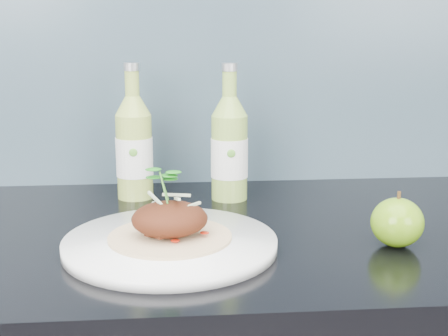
{
  "coord_description": "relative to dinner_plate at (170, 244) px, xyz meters",
  "views": [
    {
      "loc": [
        -0.08,
        0.79,
        1.2
      ],
      "look_at": [
        -0.0,
        1.67,
        1.0
      ],
      "focal_mm": 50.0,
      "sensor_mm": 36.0,
      "label": 1
    }
  ],
  "objects": [
    {
      "name": "dinner_plate",
      "position": [
        0.0,
        0.0,
        0.0
      ],
      "size": [
        0.33,
        0.33,
        0.02
      ],
      "color": "white",
      "rests_on": "kitchen_counter"
    },
    {
      "name": "pork_taco",
      "position": [
        -0.0,
        0.0,
        0.04
      ],
      "size": [
        0.17,
        0.17,
        0.1
      ],
      "color": "tan",
      "rests_on": "dinner_plate"
    },
    {
      "name": "green_apple",
      "position": [
        0.32,
        -0.01,
        0.03
      ],
      "size": [
        0.08,
        0.08,
        0.08
      ],
      "rotation": [
        0.0,
        0.0,
        -0.16
      ],
      "color": "#477F0D",
      "rests_on": "kitchen_counter"
    },
    {
      "name": "cider_bottle_left",
      "position": [
        -0.06,
        0.27,
        0.08
      ],
      "size": [
        0.07,
        0.07,
        0.24
      ],
      "rotation": [
        0.0,
        0.0,
        -0.01
      ],
      "color": "#9BB44B",
      "rests_on": "kitchen_counter"
    },
    {
      "name": "cider_bottle_right",
      "position": [
        0.11,
        0.25,
        0.08
      ],
      "size": [
        0.07,
        0.07,
        0.24
      ],
      "rotation": [
        0.0,
        0.0,
        0.0
      ],
      "color": "#8DB24A",
      "rests_on": "kitchen_counter"
    }
  ]
}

